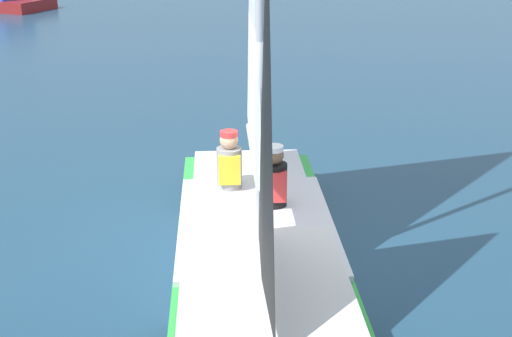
{
  "coord_description": "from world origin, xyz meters",
  "views": [
    {
      "loc": [
        6.63,
        2.1,
        3.67
      ],
      "look_at": [
        0.0,
        0.0,
        1.06
      ],
      "focal_mm": 50.0,
      "sensor_mm": 36.0,
      "label": 1
    }
  ],
  "objects": [
    {
      "name": "ground_plane",
      "position": [
        0.0,
        0.0,
        0.0
      ],
      "size": [
        260.0,
        260.0,
        0.0
      ],
      "primitive_type": "plane",
      "color": "navy"
    },
    {
      "name": "sailboat_main",
      "position": [
        -0.03,
        -0.01,
        0.71
      ],
      "size": [
        4.83,
        3.16,
        5.68
      ],
      "rotation": [
        0.0,
        0.0,
        0.36
      ],
      "color": "silver",
      "rests_on": "ground_plane"
    },
    {
      "name": "sailor_helm",
      "position": [
        -0.48,
        0.06,
        0.63
      ],
      "size": [
        0.41,
        0.39,
        1.16
      ],
      "rotation": [
        0.0,
        0.0,
        0.36
      ],
      "color": "black",
      "rests_on": "ground_plane"
    },
    {
      "name": "sailor_crew",
      "position": [
        -0.83,
        -0.59,
        0.63
      ],
      "size": [
        0.41,
        0.39,
        1.16
      ],
      "rotation": [
        0.0,
        0.0,
        0.36
      ],
      "color": "black",
      "rests_on": "ground_plane"
    }
  ]
}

